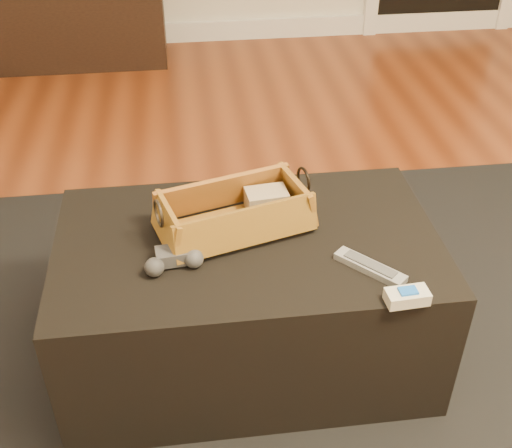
{
  "coord_description": "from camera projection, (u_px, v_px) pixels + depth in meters",
  "views": [
    {
      "loc": [
        -0.39,
        -1.26,
        1.44
      ],
      "look_at": [
        -0.23,
        0.04,
        0.49
      ],
      "focal_mm": 45.0,
      "sensor_mm": 36.0,
      "label": 1
    }
  ],
  "objects": [
    {
      "name": "area_rug",
      "position": [
        251.0,
        365.0,
        1.88
      ],
      "size": [
        2.6,
        2.0,
        0.01
      ],
      "primitive_type": "cube",
      "color": "black",
      "rests_on": "floor"
    },
    {
      "name": "cream_gadget",
      "position": [
        407.0,
        296.0,
        1.46
      ],
      "size": [
        0.1,
        0.06,
        0.04
      ],
      "color": "beige",
      "rests_on": "ottoman"
    },
    {
      "name": "game_controller",
      "position": [
        173.0,
        260.0,
        1.56
      ],
      "size": [
        0.15,
        0.1,
        0.05
      ],
      "color": "#3A3A3D",
      "rests_on": "ottoman"
    },
    {
      "name": "floor",
      "position": [
        334.0,
        362.0,
        1.9
      ],
      "size": [
        5.0,
        5.5,
        0.01
      ],
      "primitive_type": "cube",
      "color": "brown",
      "rests_on": "ground"
    },
    {
      "name": "cloth_bundle",
      "position": [
        267.0,
        201.0,
        1.73
      ],
      "size": [
        0.12,
        0.09,
        0.06
      ],
      "primitive_type": "cube",
      "rotation": [
        0.0,
        0.0,
        0.1
      ],
      "color": "tan",
      "rests_on": "wicker_basket"
    },
    {
      "name": "baseboard",
      "position": [
        238.0,
        30.0,
        4.06
      ],
      "size": [
        5.0,
        0.04,
        0.12
      ],
      "primitive_type": "cube",
      "color": "white",
      "rests_on": "floor"
    },
    {
      "name": "ottoman",
      "position": [
        248.0,
        299.0,
        1.79
      ],
      "size": [
        1.0,
        0.6,
        0.42
      ],
      "primitive_type": "cube",
      "color": "black",
      "rests_on": "area_rug"
    },
    {
      "name": "wicker_basket",
      "position": [
        234.0,
        214.0,
        1.68
      ],
      "size": [
        0.44,
        0.31,
        0.14
      ],
      "color": "#AB7526",
      "rests_on": "ottoman"
    },
    {
      "name": "media_cabinet",
      "position": [
        37.0,
        14.0,
        3.63
      ],
      "size": [
        1.42,
        0.45,
        0.56
      ],
      "primitive_type": "cube",
      "color": "black",
      "rests_on": "floor"
    },
    {
      "name": "silver_remote",
      "position": [
        370.0,
        267.0,
        1.56
      ],
      "size": [
        0.16,
        0.16,
        0.02
      ],
      "color": "#93969A",
      "rests_on": "ottoman"
    },
    {
      "name": "tv_remote",
      "position": [
        229.0,
        226.0,
        1.67
      ],
      "size": [
        0.21,
        0.12,
        0.02
      ],
      "primitive_type": "cube",
      "rotation": [
        0.0,
        0.0,
        0.38
      ],
      "color": "black",
      "rests_on": "wicker_basket"
    }
  ]
}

